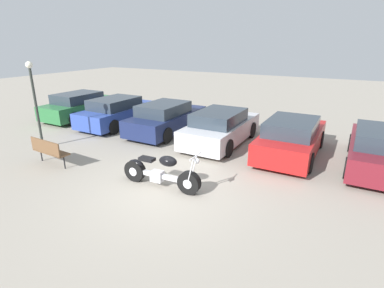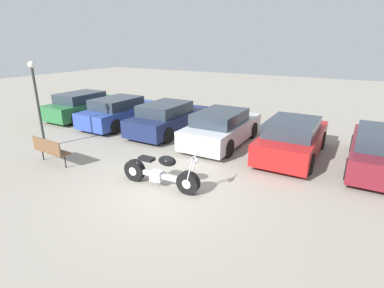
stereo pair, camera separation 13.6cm
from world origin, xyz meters
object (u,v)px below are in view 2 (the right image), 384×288
at_px(parked_car_navy, 168,118).
at_px(parked_car_maroon, 383,151).
at_px(parked_car_green, 84,105).
at_px(parked_car_red, 292,138).
at_px(parked_car_silver, 222,128).
at_px(lamp_post, 36,93).
at_px(motorcycle, 159,172).
at_px(parked_car_blue, 120,112).
at_px(park_bench, 50,149).

xyz_separation_m(parked_car_navy, parked_car_maroon, (8.06, -0.13, 0.00)).
distance_m(parked_car_green, parked_car_red, 10.76).
relative_size(parked_car_silver, lamp_post, 1.33).
height_order(motorcycle, parked_car_blue, parked_car_blue).
xyz_separation_m(parked_car_maroon, lamp_post, (-11.11, -3.82, 1.43)).
xyz_separation_m(parked_car_navy, lamp_post, (-3.04, -3.94, 1.43)).
height_order(parked_car_silver, lamp_post, lamp_post).
relative_size(parked_car_silver, parked_car_maroon, 1.00).
bearing_deg(parked_car_green, parked_car_navy, -0.91).
bearing_deg(park_bench, parked_car_maroon, 27.47).
bearing_deg(lamp_post, motorcycle, -5.18).
distance_m(motorcycle, lamp_post, 6.04).
height_order(parked_car_maroon, lamp_post, lamp_post).
distance_m(parked_car_blue, parked_car_navy, 2.69).
relative_size(parked_car_blue, parked_car_maroon, 1.00).
distance_m(parked_car_navy, lamp_post, 5.18).
bearing_deg(parked_car_red, lamp_post, -156.16).
relative_size(motorcycle, parked_car_blue, 0.57).
height_order(motorcycle, parked_car_red, parked_car_red).
xyz_separation_m(parked_car_red, lamp_post, (-8.42, -3.72, 1.43)).
distance_m(motorcycle, parked_car_green, 9.32).
bearing_deg(park_bench, parked_car_blue, 106.66).
distance_m(parked_car_navy, park_bench, 5.11).
height_order(park_bench, lamp_post, lamp_post).
bearing_deg(parked_car_silver, parked_car_blue, 178.66).
bearing_deg(parked_car_navy, lamp_post, -127.65).
bearing_deg(parked_car_maroon, lamp_post, -161.03).
height_order(parked_car_green, parked_car_blue, same).
bearing_deg(parked_car_silver, park_bench, -129.58).
relative_size(motorcycle, parked_car_maroon, 0.57).
height_order(parked_car_blue, park_bench, parked_car_blue).
bearing_deg(motorcycle, parked_car_green, 150.74).
distance_m(parked_car_silver, parked_car_maroon, 5.38).
xyz_separation_m(park_bench, lamp_post, (-1.81, 1.02, 1.52)).
bearing_deg(lamp_post, parked_car_red, 23.84).
bearing_deg(parked_car_red, parked_car_green, 178.36).
bearing_deg(parked_car_maroon, parked_car_silver, -179.03).
bearing_deg(parked_car_navy, parked_car_maroon, -0.89).
relative_size(motorcycle, parked_car_green, 0.57).
bearing_deg(parked_car_red, parked_car_blue, 179.06).
relative_size(parked_car_green, parked_car_red, 1.00).
relative_size(parked_car_blue, parked_car_silver, 1.00).
bearing_deg(lamp_post, parked_car_green, 120.10).
height_order(parked_car_blue, parked_car_silver, same).
relative_size(motorcycle, parked_car_silver, 0.57).
bearing_deg(parked_car_navy, parked_car_blue, -178.08).
bearing_deg(parked_car_blue, motorcycle, -38.84).
distance_m(parked_car_red, lamp_post, 9.31).
height_order(parked_car_navy, parked_car_maroon, same).
distance_m(parked_car_red, parked_car_maroon, 2.69).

